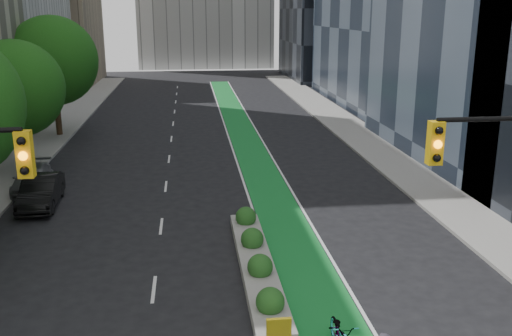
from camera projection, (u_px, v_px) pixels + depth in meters
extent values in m
cube|color=gray|center=(24.00, 158.00, 36.78)|extent=(3.60, 90.00, 0.15)
cube|color=gray|center=(378.00, 148.00, 39.44)|extent=(3.60, 90.00, 0.15)
cube|color=#167D30|center=(244.00, 137.00, 43.25)|extent=(2.20, 70.00, 0.01)
cylinder|color=black|center=(20.00, 135.00, 33.42)|extent=(0.44, 0.44, 4.48)
sphere|color=#194C10|center=(15.00, 89.00, 32.69)|extent=(5.60, 5.60, 5.60)
cylinder|color=black|center=(57.00, 103.00, 42.90)|extent=(0.44, 0.44, 5.15)
sphere|color=#194C10|center=(53.00, 61.00, 42.06)|extent=(6.60, 6.60, 6.60)
cube|color=gold|center=(25.00, 154.00, 12.48)|extent=(0.34, 0.28, 1.05)
sphere|color=orange|center=(23.00, 156.00, 12.33)|extent=(0.20, 0.20, 0.20)
cube|color=gold|center=(435.00, 143.00, 13.54)|extent=(0.34, 0.28, 1.05)
sphere|color=orange|center=(438.00, 144.00, 13.39)|extent=(0.20, 0.20, 0.20)
cube|color=gray|center=(257.00, 266.00, 20.98)|extent=(1.20, 10.00, 0.40)
cube|color=yellow|center=(279.00, 335.00, 15.91)|extent=(0.70, 0.12, 1.00)
sphere|color=#194C19|center=(270.00, 302.00, 17.51)|extent=(0.90, 0.90, 0.90)
sphere|color=#194C19|center=(260.00, 267.00, 19.91)|extent=(0.90, 0.90, 0.90)
sphere|color=#194C19|center=(252.00, 239.00, 22.30)|extent=(0.90, 0.90, 0.90)
sphere|color=#194C19|center=(246.00, 217.00, 24.69)|extent=(0.90, 0.90, 0.90)
imported|color=gray|center=(340.00, 335.00, 15.95)|extent=(0.71, 2.01, 1.05)
imported|color=black|center=(41.00, 192.00, 27.81)|extent=(1.82, 4.66, 1.51)
imported|color=#585A5D|center=(33.00, 179.00, 30.31)|extent=(2.28, 4.63, 1.29)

